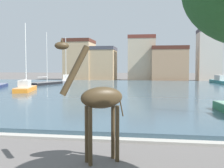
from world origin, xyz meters
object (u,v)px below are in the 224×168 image
at_px(sailboat_orange, 26,89).
at_px(sailboat_grey, 66,81).
at_px(giraffe_statue, 99,100).
at_px(sailboat_teal, 223,82).
at_px(sailboat_black, 48,84).

bearing_deg(sailboat_orange, sailboat_grey, 94.12).
height_order(giraffe_statue, sailboat_orange, sailboat_orange).
bearing_deg(sailboat_teal, sailboat_black, -167.82).
bearing_deg(sailboat_grey, sailboat_black, -97.64).
bearing_deg(giraffe_statue, sailboat_black, 114.53).
bearing_deg(sailboat_grey, sailboat_orange, -85.88).
bearing_deg(sailboat_orange, sailboat_black, 100.48).
bearing_deg(sailboat_orange, sailboat_teal, 34.70).
xyz_separation_m(sailboat_black, sailboat_teal, (29.42, 6.35, 0.20)).
xyz_separation_m(giraffe_statue, sailboat_grey, (-14.70, 41.02, -1.51)).
height_order(sailboat_orange, sailboat_teal, sailboat_teal).
relative_size(sailboat_black, sailboat_grey, 1.01).
bearing_deg(sailboat_black, sailboat_teal, 12.18).
distance_m(giraffe_statue, sailboat_orange, 25.58).
height_order(giraffe_statue, sailboat_black, sailboat_black).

